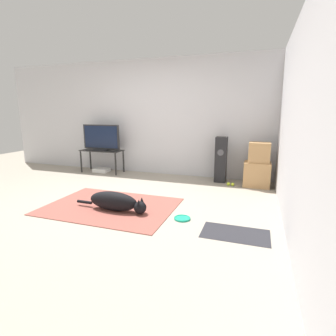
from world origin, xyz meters
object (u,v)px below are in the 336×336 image
object	(u,v)px
cardboard_box_upper	(259,152)
floor_speaker	(221,160)
dog	(116,202)
tennis_ball_by_boxes	(228,184)
tv	(101,138)
tennis_ball_near_speaker	(233,184)
cardboard_box_lower	(257,174)
tv_stand	(102,153)
game_console	(102,170)
frisbee	(182,218)

from	to	relation	value
cardboard_box_upper	floor_speaker	distance (m)	0.76
dog	tennis_ball_by_boxes	distance (m)	2.35
tv	tennis_ball_near_speaker	world-z (taller)	tv
cardboard_box_lower	tv	size ratio (longest dim) A/B	0.52
dog	tennis_ball_by_boxes	world-z (taller)	dog
cardboard_box_upper	tv_stand	bearing A→B (deg)	178.12
game_console	tv_stand	bearing A→B (deg)	-23.76
tv_stand	tennis_ball_near_speaker	size ratio (longest dim) A/B	14.85
frisbee	tennis_ball_by_boxes	size ratio (longest dim) A/B	3.34
cardboard_box_lower	tv	world-z (taller)	tv
dog	tv_stand	distance (m)	2.66
floor_speaker	tennis_ball_near_speaker	distance (m)	0.57
dog	tv	bearing A→B (deg)	126.61
cardboard_box_lower	tennis_ball_near_speaker	distance (m)	0.49
cardboard_box_upper	tennis_ball_near_speaker	bearing A→B (deg)	-166.02
cardboard_box_lower	dog	bearing A→B (deg)	-133.33
cardboard_box_lower	floor_speaker	xyz separation A→B (m)	(-0.71, 0.13, 0.22)
floor_speaker	tennis_ball_by_boxes	bearing A→B (deg)	-51.58
frisbee	tv	xyz separation A→B (m)	(-2.56, 2.09, 0.81)
dog	tv_stand	world-z (taller)	tv_stand
frisbee	tv	distance (m)	3.40
dog	cardboard_box_lower	bearing A→B (deg)	46.67
cardboard_box_lower	tv_stand	distance (m)	3.48
cardboard_box_lower	floor_speaker	distance (m)	0.75
frisbee	tennis_ball_near_speaker	distance (m)	1.92
frisbee	cardboard_box_upper	size ratio (longest dim) A/B	0.58
dog	game_console	bearing A→B (deg)	127.22
cardboard_box_lower	floor_speaker	size ratio (longest dim) A/B	0.53
cardboard_box_upper	tv	bearing A→B (deg)	178.07
dog	tennis_ball_by_boxes	size ratio (longest dim) A/B	17.31
tennis_ball_near_speaker	cardboard_box_upper	bearing A→B (deg)	13.98
game_console	frisbee	bearing A→B (deg)	-38.96
cardboard_box_lower	game_console	xyz separation A→B (m)	(-3.52, 0.12, -0.20)
dog	tv_stand	bearing A→B (deg)	126.65
tv	tennis_ball_by_boxes	size ratio (longest dim) A/B	14.10
tennis_ball_near_speaker	cardboard_box_lower	bearing A→B (deg)	15.96
frisbee	tv_stand	xyz separation A→B (m)	(-2.56, 2.09, 0.44)
cardboard_box_lower	tv	distance (m)	3.52
tv_stand	tv	distance (m)	0.36
frisbee	tv_stand	distance (m)	3.33
cardboard_box_lower	cardboard_box_upper	world-z (taller)	cardboard_box_upper
cardboard_box_upper	floor_speaker	bearing A→B (deg)	168.85
tv_stand	tv	xyz separation A→B (m)	(0.00, 0.00, 0.36)
tv	tennis_ball_near_speaker	bearing A→B (deg)	-4.29
floor_speaker	cardboard_box_upper	bearing A→B (deg)	-11.15
tv_stand	game_console	world-z (taller)	tv_stand
cardboard_box_upper	tv	world-z (taller)	tv
cardboard_box_upper	tennis_ball_by_boxes	distance (m)	0.83
frisbee	game_console	world-z (taller)	game_console
game_console	cardboard_box_upper	bearing A→B (deg)	-2.21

